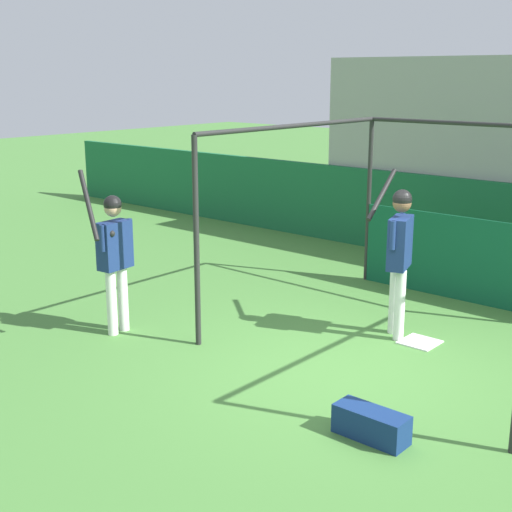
% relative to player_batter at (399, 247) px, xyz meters
% --- Properties ---
extents(ground_plane, '(60.00, 60.00, 0.00)m').
position_rel_player_batter_xyz_m(ground_plane, '(0.16, -1.31, -1.17)').
color(ground_plane, '#477F38').
extents(batting_cage, '(4.04, 3.89, 2.61)m').
position_rel_player_batter_xyz_m(batting_cage, '(0.29, 1.32, -0.04)').
color(batting_cage, '#282828').
rests_on(batting_cage, ground).
extents(home_plate, '(0.44, 0.44, 0.02)m').
position_rel_player_batter_xyz_m(home_plate, '(0.36, -0.01, -1.16)').
color(home_plate, white).
rests_on(home_plate, ground).
extents(player_batter, '(0.66, 0.88, 2.06)m').
position_rel_player_batter_xyz_m(player_batter, '(0.00, 0.00, 0.00)').
color(player_batter, white).
rests_on(player_batter, ground).
extents(player_waiting, '(0.57, 0.77, 2.13)m').
position_rel_player_batter_xyz_m(player_waiting, '(-2.78, -2.25, -0.07)').
color(player_waiting, white).
rests_on(player_waiting, ground).
extents(equipment_bag, '(0.70, 0.28, 0.28)m').
position_rel_player_batter_xyz_m(equipment_bag, '(1.19, -2.47, -1.03)').
color(equipment_bag, navy).
rests_on(equipment_bag, ground).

